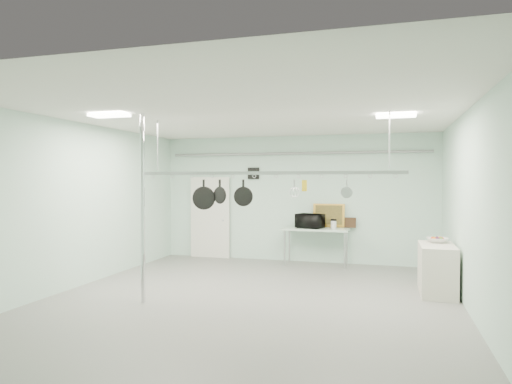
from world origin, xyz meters
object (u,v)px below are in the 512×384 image
(chrome_pole, at_px, (143,208))
(fruit_bowl, at_px, (437,240))
(microwave, at_px, (310,221))
(skillet_left, at_px, (204,195))
(prep_table, at_px, (316,231))
(pot_rack, at_px, (265,171))
(coffee_canister, at_px, (334,225))
(side_cabinet, at_px, (437,269))
(skillet_mid, at_px, (220,191))
(skillet_right, at_px, (243,192))

(chrome_pole, distance_m, fruit_bowl, 5.43)
(microwave, bearing_deg, skillet_left, 86.71)
(prep_table, xyz_separation_m, microwave, (-0.14, -0.05, 0.25))
(pot_rack, xyz_separation_m, coffee_canister, (0.84, 3.21, -1.23))
(side_cabinet, relative_size, fruit_bowl, 3.12)
(prep_table, distance_m, microwave, 0.29)
(skillet_left, height_order, skillet_mid, same)
(chrome_pole, distance_m, skillet_left, 1.18)
(side_cabinet, height_order, microwave, microwave)
(skillet_right, bearing_deg, microwave, 75.02)
(fruit_bowl, distance_m, skillet_right, 3.77)
(prep_table, height_order, fruit_bowl, fruit_bowl)
(fruit_bowl, relative_size, skillet_right, 0.83)
(coffee_canister, height_order, skillet_mid, skillet_mid)
(chrome_pole, height_order, pot_rack, chrome_pole)
(skillet_mid, bearing_deg, pot_rack, 25.77)
(side_cabinet, height_order, coffee_canister, coffee_canister)
(side_cabinet, height_order, fruit_bowl, fruit_bowl)
(fruit_bowl, distance_m, skillet_mid, 4.18)
(prep_table, bearing_deg, skillet_mid, -110.75)
(fruit_bowl, bearing_deg, skillet_mid, -160.06)
(pot_rack, xyz_separation_m, fruit_bowl, (2.98, 1.39, -1.28))
(pot_rack, xyz_separation_m, skillet_right, (-0.40, 0.00, -0.38))
(chrome_pole, bearing_deg, side_cabinet, 22.41)
(pot_rack, bearing_deg, fruit_bowl, 25.01)
(chrome_pole, bearing_deg, prep_table, 61.29)
(skillet_right, bearing_deg, pot_rack, -3.37)
(prep_table, xyz_separation_m, coffee_canister, (0.44, -0.09, 0.17))
(chrome_pole, relative_size, skillet_mid, 7.55)
(side_cabinet, bearing_deg, chrome_pole, -157.59)
(chrome_pole, height_order, microwave, chrome_pole)
(pot_rack, relative_size, microwave, 7.71)
(prep_table, xyz_separation_m, skillet_right, (-0.80, -3.30, 1.02))
(skillet_mid, bearing_deg, chrome_pole, -113.63)
(prep_table, distance_m, skillet_left, 3.78)
(coffee_canister, bearing_deg, skillet_left, -121.94)
(prep_table, height_order, microwave, microwave)
(pot_rack, bearing_deg, skillet_right, 180.00)
(pot_rack, height_order, skillet_right, pot_rack)
(chrome_pole, distance_m, skillet_mid, 1.41)
(prep_table, relative_size, fruit_bowl, 4.16)
(side_cabinet, bearing_deg, skillet_right, -161.84)
(prep_table, distance_m, fruit_bowl, 3.21)
(microwave, xyz_separation_m, skillet_mid, (-1.11, -3.25, 0.80))
(chrome_pole, distance_m, microwave, 4.71)
(chrome_pole, xyz_separation_m, side_cabinet, (4.85, 2.00, -1.15))
(side_cabinet, xyz_separation_m, skillet_right, (-3.35, -1.10, 1.40))
(microwave, bearing_deg, coffee_canister, -163.28)
(skillet_mid, xyz_separation_m, skillet_right, (0.45, 0.00, -0.02))
(chrome_pole, bearing_deg, skillet_right, 31.02)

